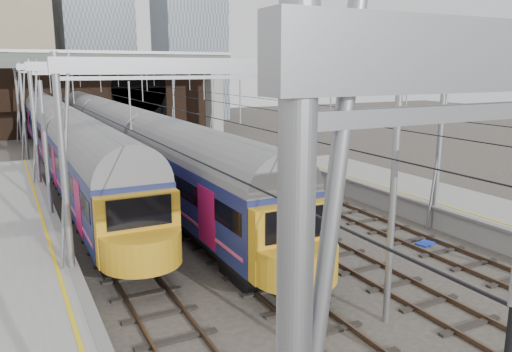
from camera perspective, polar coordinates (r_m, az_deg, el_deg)
tracks at (r=26.57m, az=-4.25°, el=-4.17°), size 14.40×80.00×0.22m
overhead_line at (r=31.60m, az=-9.08°, el=10.38°), size 16.80×80.00×8.00m
retaining_wall at (r=61.58m, az=-16.68°, el=8.78°), size 28.00×2.75×9.00m
overbridge at (r=55.42m, az=-17.16°, el=11.46°), size 28.00×3.00×9.25m
city_skyline at (r=80.58m, az=-18.85°, el=18.45°), size 37.50×27.50×60.00m
train_main at (r=47.18m, az=-17.42°, el=5.66°), size 2.92×67.43×4.98m
train_second at (r=50.38m, az=-22.65°, el=5.68°), size 2.94×68.02×5.02m
equip_cover_b at (r=21.28m, az=4.60°, el=-8.35°), size 0.90×0.79×0.09m
equip_cover_c at (r=23.07m, az=18.77°, el=-7.32°), size 0.90×0.74×0.09m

